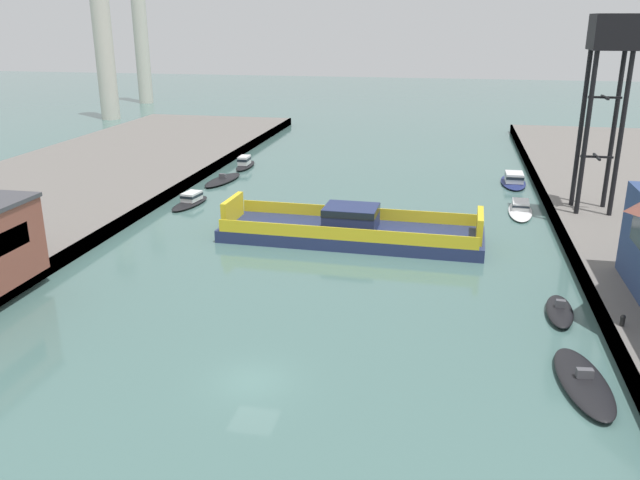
% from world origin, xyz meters
% --- Properties ---
extents(ground_plane, '(400.00, 400.00, 0.00)m').
position_xyz_m(ground_plane, '(0.00, 0.00, 0.00)').
color(ground_plane, '#476B66').
extents(chain_ferry, '(23.46, 7.37, 3.30)m').
position_xyz_m(chain_ferry, '(1.55, 24.85, 1.00)').
color(chain_ferry, navy).
rests_on(chain_ferry, ground).
extents(moored_boat_near_left, '(2.88, 8.22, 1.52)m').
position_xyz_m(moored_boat_near_left, '(17.52, 49.55, 0.57)').
color(moored_boat_near_left, navy).
rests_on(moored_boat_near_left, ground).
extents(moored_boat_near_right, '(3.50, 8.19, 1.02)m').
position_xyz_m(moored_boat_near_right, '(-17.22, 43.81, 0.27)').
color(moored_boat_near_right, black).
rests_on(moored_boat_near_right, ground).
extents(moored_boat_mid_left, '(2.11, 5.47, 1.10)m').
position_xyz_m(moored_boat_mid_left, '(17.69, 12.19, 0.31)').
color(moored_boat_mid_left, black).
rests_on(moored_boat_mid_left, ground).
extents(moored_boat_mid_right, '(1.95, 6.35, 1.65)m').
position_xyz_m(moored_boat_mid_right, '(-16.98, 51.97, 0.61)').
color(moored_boat_mid_right, black).
rests_on(moored_boat_mid_right, ground).
extents(moored_boat_far_left, '(3.29, 7.82, 1.08)m').
position_xyz_m(moored_boat_far_left, '(17.66, 3.01, 0.30)').
color(moored_boat_far_left, black).
rests_on(moored_boat_far_left, ground).
extents(moored_boat_far_right, '(2.84, 8.16, 1.09)m').
position_xyz_m(moored_boat_far_right, '(17.28, 37.31, 0.40)').
color(moored_boat_far_right, white).
rests_on(moored_boat_far_right, ground).
extents(moored_boat_upstream_a, '(2.97, 6.67, 1.31)m').
position_xyz_m(moored_boat_upstream_a, '(-17.10, 33.24, 0.49)').
color(moored_boat_upstream_a, black).
rests_on(moored_boat_upstream_a, ground).
extents(crane_tower, '(3.86, 3.86, 18.09)m').
position_xyz_m(crane_tower, '(23.49, 34.99, 15.91)').
color(crane_tower, black).
rests_on(crane_tower, quay_right).
extents(bollard_left_aft, '(0.32, 0.32, 0.71)m').
position_xyz_m(bollard_left_aft, '(-20.69, 8.48, 1.63)').
color(bollard_left_aft, black).
rests_on(bollard_left_aft, quay_left).
extents(bollard_right_aft, '(0.32, 0.32, 0.71)m').
position_xyz_m(bollard_right_aft, '(20.69, 8.64, 1.63)').
color(bollard_right_aft, black).
rests_on(bollard_right_aft, quay_right).
extents(smokestack_distant_a, '(3.51, 3.51, 37.38)m').
position_xyz_m(smokestack_distant_a, '(-62.09, 116.41, 19.73)').
color(smokestack_distant_a, beige).
rests_on(smokestack_distant_a, ground).
extents(smokestack_distant_b, '(3.88, 3.88, 32.89)m').
position_xyz_m(smokestack_distant_b, '(-57.09, 90.16, 17.47)').
color(smokestack_distant_b, beige).
rests_on(smokestack_distant_b, ground).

